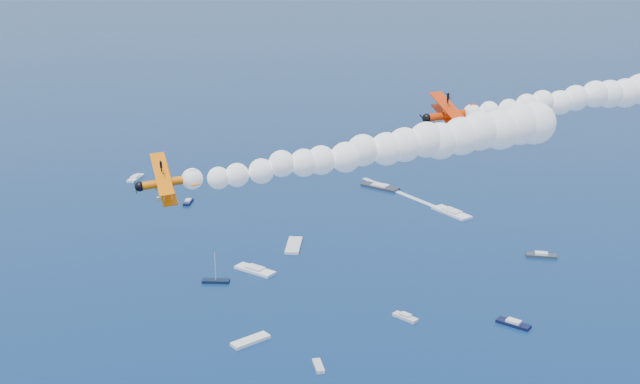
# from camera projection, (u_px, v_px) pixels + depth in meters

# --- Properties ---
(biplane_lead) EXTENTS (10.72, 11.98, 7.59)m
(biplane_lead) POSITION_uv_depth(u_px,v_px,m) (450.00, 115.00, 107.23)
(biplane_lead) COLOR red
(biplane_trail) EXTENTS (10.43, 11.53, 7.85)m
(biplane_trail) POSITION_uv_depth(u_px,v_px,m) (168.00, 182.00, 91.79)
(biplane_trail) COLOR #FF6E05
(smoke_trail_lead) EXTENTS (51.52, 40.22, 9.28)m
(smoke_trail_lead) POSITION_uv_depth(u_px,v_px,m) (618.00, 92.00, 112.54)
(smoke_trail_lead) COLOR white
(smoke_trail_trail) EXTENTS (51.63, 42.59, 9.28)m
(smoke_trail_trail) POSITION_uv_depth(u_px,v_px,m) (374.00, 150.00, 98.02)
(smoke_trail_trail) COLOR white
(spectator_boats) EXTENTS (235.30, 187.90, 0.70)m
(spectator_boats) POSITION_uv_depth(u_px,v_px,m) (364.00, 267.00, 209.53)
(spectator_boats) COLOR white
(spectator_boats) RESTS_ON ground
(boat_wakes) EXTENTS (178.30, 49.03, 0.04)m
(boat_wakes) POSITION_uv_depth(u_px,v_px,m) (633.00, 220.00, 244.59)
(boat_wakes) COLOR white
(boat_wakes) RESTS_ON ground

